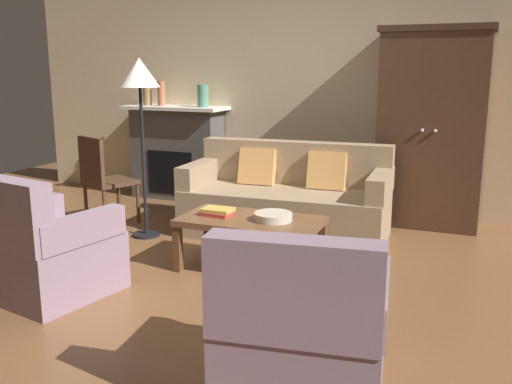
{
  "coord_description": "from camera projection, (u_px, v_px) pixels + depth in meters",
  "views": [
    {
      "loc": [
        1.94,
        -3.59,
        1.58
      ],
      "look_at": [
        0.17,
        0.67,
        0.55
      ],
      "focal_mm": 39.63,
      "sensor_mm": 36.0,
      "label": 1
    }
  ],
  "objects": [
    {
      "name": "floor_lamp",
      "position": [
        140.0,
        83.0,
        5.08
      ],
      "size": [
        0.36,
        0.36,
        1.66
      ],
      "color": "black",
      "rests_on": "ground"
    },
    {
      "name": "fireplace",
      "position": [
        177.0,
        152.0,
        6.84
      ],
      "size": [
        1.26,
        0.48,
        1.12
      ],
      "color": "#4C4947",
      "rests_on": "ground"
    },
    {
      "name": "side_chair_wooden",
      "position": [
        102.0,
        175.0,
        5.67
      ],
      "size": [
        0.58,
        0.58,
        0.9
      ],
      "color": "#472D1E",
      "rests_on": "ground"
    },
    {
      "name": "fruit_bowl",
      "position": [
        273.0,
        217.0,
        4.34
      ],
      "size": [
        0.3,
        0.3,
        0.06
      ],
      "primitive_type": "cylinder",
      "color": "beige",
      "rests_on": "coffee_table"
    },
    {
      "name": "book_stack",
      "position": [
        217.0,
        212.0,
        4.49
      ],
      "size": [
        0.25,
        0.18,
        0.06
      ],
      "color": "#B73833",
      "rests_on": "coffee_table"
    },
    {
      "name": "ground_plane",
      "position": [
        202.0,
        278.0,
        4.31
      ],
      "size": [
        9.6,
        9.6,
        0.0
      ],
      "primitive_type": "plane",
      "color": "brown"
    },
    {
      "name": "mantel_vase_terracotta",
      "position": [
        161.0,
        93.0,
        6.74
      ],
      "size": [
        0.09,
        0.09,
        0.29
      ],
      "primitive_type": "cylinder",
      "color": "#A86042",
      "rests_on": "fireplace"
    },
    {
      "name": "back_wall",
      "position": [
        307.0,
        83.0,
        6.3
      ],
      "size": [
        7.2,
        0.1,
        2.8
      ],
      "primitive_type": "cube",
      "color": "beige",
      "rests_on": "ground"
    },
    {
      "name": "mantel_vase_jade",
      "position": [
        203.0,
        96.0,
        6.53
      ],
      "size": [
        0.13,
        0.13,
        0.26
      ],
      "primitive_type": "cylinder",
      "color": "slate",
      "rests_on": "fireplace"
    },
    {
      "name": "armoire",
      "position": [
        432.0,
        128.0,
        5.57
      ],
      "size": [
        1.06,
        0.57,
        1.96
      ],
      "color": "#472D1E",
      "rests_on": "ground"
    },
    {
      "name": "mantel_vase_bronze",
      "position": [
        147.0,
        94.0,
        6.81
      ],
      "size": [
        0.1,
        0.1,
        0.27
      ],
      "primitive_type": "cylinder",
      "color": "olive",
      "rests_on": "fireplace"
    },
    {
      "name": "armchair_near_right",
      "position": [
        302.0,
        336.0,
        2.7
      ],
      "size": [
        0.87,
        0.87,
        0.88
      ],
      "color": "gray",
      "rests_on": "ground"
    },
    {
      "name": "armchair_near_left",
      "position": [
        45.0,
        252.0,
        3.93
      ],
      "size": [
        0.89,
        0.89,
        0.88
      ],
      "color": "gray",
      "rests_on": "ground"
    },
    {
      "name": "coffee_table",
      "position": [
        251.0,
        225.0,
        4.42
      ],
      "size": [
        1.1,
        0.6,
        0.42
      ],
      "color": "brown",
      "rests_on": "ground"
    },
    {
      "name": "couch",
      "position": [
        287.0,
        201.0,
        5.4
      ],
      "size": [
        1.96,
        0.96,
        0.86
      ],
      "color": "#937A5B",
      "rests_on": "ground"
    }
  ]
}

